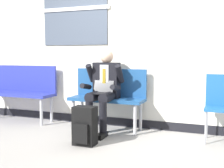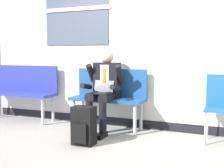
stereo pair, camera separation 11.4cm
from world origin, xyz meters
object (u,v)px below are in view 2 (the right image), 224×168
bench_empty (22,88)px  backpack (84,126)px  person_seated (104,88)px  folding_chair (220,102)px  bench_with_person (109,94)px

bench_empty → backpack: 2.02m
person_seated → bench_empty: bearing=173.2°
person_seated → folding_chair: person_seated is taller
backpack → folding_chair: 1.86m
bench_empty → bench_with_person: bearing=-0.1°
person_seated → folding_chair: 1.67m
backpack → folding_chair: size_ratio=0.56×
bench_empty → folding_chair: (3.40, -0.07, -0.03)m
backpack → bench_with_person: bearing=92.1°
bench_with_person → person_seated: size_ratio=0.94×
folding_chair → bench_empty: bearing=178.9°
bench_with_person → bench_empty: bearing=179.9°
bench_with_person → folding_chair: 1.66m
bench_with_person → person_seated: 0.23m
bench_empty → person_seated: person_seated is taller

